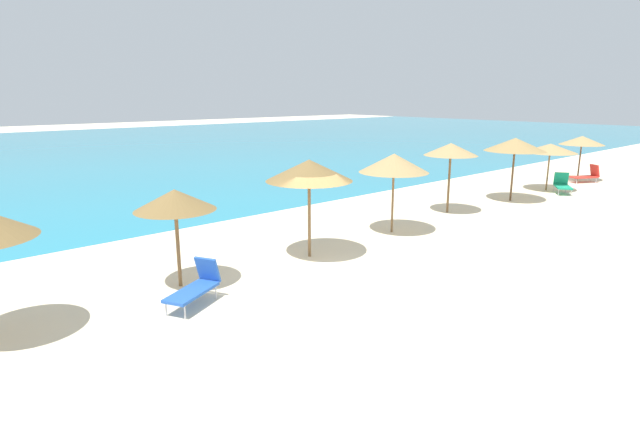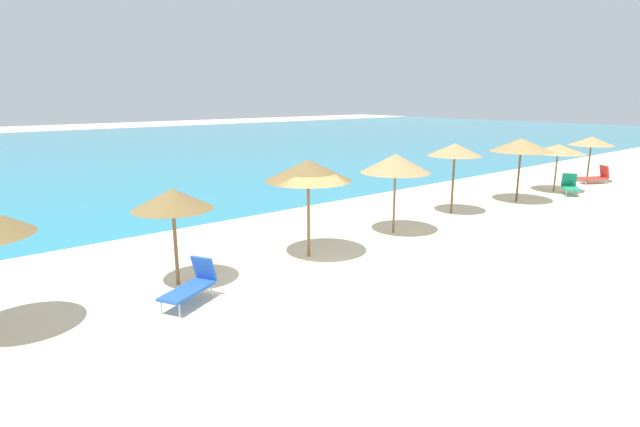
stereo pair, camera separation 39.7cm
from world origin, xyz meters
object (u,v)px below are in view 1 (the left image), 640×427
object	(u,v)px
beach_umbrella_8	(515,145)
lounge_chair_0	(196,286)
beach_umbrella_6	(394,163)
beach_umbrella_5	(309,170)
beach_umbrella_7	(451,150)
beach_umbrella_9	(550,148)
lounge_chair_3	(587,175)
lounge_chair_1	(562,184)
beach_umbrella_10	(582,140)
beach_umbrella_4	(175,200)

from	to	relation	value
beach_umbrella_8	lounge_chair_0	size ratio (longest dim) A/B	1.78
beach_umbrella_6	lounge_chair_0	distance (m)	8.42
beach_umbrella_8	beach_umbrella_5	bearing A→B (deg)	-179.50
beach_umbrella_8	beach_umbrella_7	bearing A→B (deg)	172.51
beach_umbrella_9	lounge_chair_3	size ratio (longest dim) A/B	1.58
beach_umbrella_9	lounge_chair_1	bearing A→B (deg)	-102.73
beach_umbrella_10	lounge_chair_1	distance (m)	4.99
beach_umbrella_7	beach_umbrella_6	bearing A→B (deg)	-173.11
beach_umbrella_6	lounge_chair_3	bearing A→B (deg)	-1.17
beach_umbrella_4	lounge_chair_1	size ratio (longest dim) A/B	1.71
beach_umbrella_10	beach_umbrella_4	bearing A→B (deg)	-179.82
beach_umbrella_5	beach_umbrella_8	xyz separation A→B (m)	(12.05, 0.11, -0.04)
beach_umbrella_9	lounge_chair_1	distance (m)	1.89
beach_umbrella_6	beach_umbrella_10	distance (m)	16.21
beach_umbrella_6	beach_umbrella_4	bearing A→B (deg)	178.72
lounge_chair_3	beach_umbrella_7	bearing A→B (deg)	114.66
beach_umbrella_5	lounge_chair_0	world-z (taller)	beach_umbrella_5
beach_umbrella_6	beach_umbrella_9	distance (m)	11.88
beach_umbrella_5	lounge_chair_1	distance (m)	15.75
beach_umbrella_5	lounge_chair_0	xyz separation A→B (m)	(-4.20, -0.96, -2.13)
beach_umbrella_6	beach_umbrella_8	distance (m)	8.15
beach_umbrella_4	beach_umbrella_6	bearing A→B (deg)	-1.28
beach_umbrella_7	lounge_chair_3	size ratio (longest dim) A/B	1.74
beach_umbrella_4	beach_umbrella_6	xyz separation A→B (m)	(7.88, -0.18, 0.22)
beach_umbrella_4	beach_umbrella_5	bearing A→B (deg)	-4.84
beach_umbrella_6	beach_umbrella_9	world-z (taller)	beach_umbrella_6
lounge_chair_0	lounge_chair_1	xyz separation A→B (m)	(19.79, 0.29, -0.00)
beach_umbrella_6	beach_umbrella_10	xyz separation A→B (m)	(16.21, 0.25, -0.20)
beach_umbrella_5	beach_umbrella_8	world-z (taller)	beach_umbrella_5
lounge_chair_1	beach_umbrella_10	bearing A→B (deg)	-110.95
beach_umbrella_7	beach_umbrella_9	world-z (taller)	beach_umbrella_7
beach_umbrella_7	beach_umbrella_8	bearing A→B (deg)	-7.49
beach_umbrella_8	beach_umbrella_9	distance (m)	3.75
lounge_chair_0	lounge_chair_3	world-z (taller)	lounge_chair_0
beach_umbrella_5	beach_umbrella_8	size ratio (longest dim) A/B	1.02
beach_umbrella_6	beach_umbrella_10	bearing A→B (deg)	0.89
beach_umbrella_7	beach_umbrella_10	world-z (taller)	beach_umbrella_7
beach_umbrella_4	beach_umbrella_5	xyz separation A→B (m)	(3.97, -0.34, 0.37)
beach_umbrella_5	beach_umbrella_6	world-z (taller)	beach_umbrella_5
beach_umbrella_7	lounge_chair_3	xyz separation A→B (m)	(11.86, -0.81, -2.17)
beach_umbrella_5	beach_umbrella_7	world-z (taller)	beach_umbrella_5
beach_umbrella_5	lounge_chair_3	bearing A→B (deg)	-0.48
lounge_chair_3	beach_umbrella_10	bearing A→B (deg)	-0.25
beach_umbrella_5	beach_umbrella_8	distance (m)	12.05
beach_umbrella_5	beach_umbrella_10	bearing A→B (deg)	1.18
beach_umbrella_7	lounge_chair_0	size ratio (longest dim) A/B	1.78
beach_umbrella_4	beach_umbrella_8	bearing A→B (deg)	-0.82
beach_umbrella_4	beach_umbrella_8	world-z (taller)	beach_umbrella_8
beach_umbrella_4	beach_umbrella_5	world-z (taller)	beach_umbrella_5
beach_umbrella_5	beach_umbrella_10	distance (m)	20.12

